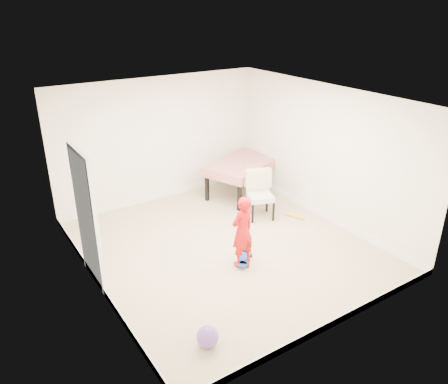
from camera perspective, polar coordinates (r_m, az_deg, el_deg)
ground at (r=7.72m, az=0.19°, el=-7.13°), size 5.00×5.00×0.00m
ceiling at (r=6.77m, az=0.22°, el=11.95°), size 4.50×5.00×0.04m
wall_back at (r=9.20m, az=-8.38°, el=6.68°), size 4.50×0.04×2.60m
wall_front at (r=5.45m, az=14.79°, el=-6.41°), size 4.50×0.04×2.60m
wall_left at (r=6.30m, az=-17.00°, el=-2.39°), size 0.04×5.00×2.60m
wall_right at (r=8.50m, az=12.91°, el=4.89°), size 0.04×5.00×2.60m
door at (r=6.68m, az=-17.43°, el=-3.53°), size 0.11×0.94×2.11m
baseboard_back at (r=9.64m, az=-7.97°, el=-0.36°), size 4.50×0.02×0.12m
baseboard_front at (r=6.15m, az=13.62°, el=-16.49°), size 4.50×0.02×0.12m
baseboard_left at (r=6.92m, az=-15.84°, el=-11.67°), size 0.02×5.00×0.12m
baseboard_right at (r=8.97m, az=12.24°, el=-2.61°), size 0.02×5.00×0.12m
dining_table at (r=9.60m, az=2.32°, el=1.84°), size 1.88×1.54×0.76m
dining_chair at (r=8.55m, az=4.78°, el=-0.42°), size 0.70×0.74×0.95m
skateboard at (r=7.31m, az=2.65°, el=-8.71°), size 0.57×0.57×0.09m
child at (r=6.94m, az=2.41°, el=-5.37°), size 0.47×0.34×1.18m
balloon at (r=5.71m, az=-2.15°, el=-18.38°), size 0.28×0.28×0.28m
foam_toy at (r=8.81m, az=9.17°, el=-3.09°), size 0.21×0.39×0.06m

